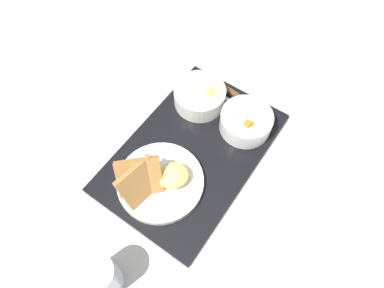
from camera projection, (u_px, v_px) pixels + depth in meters
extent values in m
plane|color=#ADA89E|center=(192.00, 153.00, 0.83)|extent=(4.00, 4.00, 0.00)
cube|color=black|center=(192.00, 152.00, 0.82)|extent=(0.48, 0.35, 0.01)
cylinder|color=silver|center=(246.00, 122.00, 0.83)|extent=(0.13, 0.13, 0.05)
torus|color=silver|center=(247.00, 117.00, 0.81)|extent=(0.13, 0.13, 0.01)
cylinder|color=#9EC67A|center=(248.00, 127.00, 0.80)|extent=(0.05, 0.05, 0.01)
cylinder|color=#9EC67A|center=(237.00, 120.00, 0.80)|extent=(0.05, 0.05, 0.02)
cylinder|color=#9EC67A|center=(247.00, 119.00, 0.81)|extent=(0.05, 0.05, 0.02)
cylinder|color=#9EC67A|center=(248.00, 115.00, 0.81)|extent=(0.04, 0.04, 0.02)
cylinder|color=#9EC67A|center=(259.00, 121.00, 0.81)|extent=(0.04, 0.04, 0.02)
cylinder|color=#9EC67A|center=(247.00, 117.00, 0.81)|extent=(0.06, 0.06, 0.02)
cube|color=orange|center=(251.00, 125.00, 0.79)|extent=(0.02, 0.02, 0.01)
cube|color=orange|center=(248.00, 124.00, 0.79)|extent=(0.02, 0.02, 0.02)
cylinder|color=silver|center=(200.00, 96.00, 0.86)|extent=(0.13, 0.13, 0.05)
torus|color=silver|center=(200.00, 91.00, 0.84)|extent=(0.13, 0.13, 0.01)
cylinder|color=#C67F3D|center=(200.00, 95.00, 0.86)|extent=(0.11, 0.11, 0.04)
cube|color=#E5A356|center=(211.00, 93.00, 0.84)|extent=(0.04, 0.04, 0.02)
cube|color=#E5A356|center=(191.00, 95.00, 0.84)|extent=(0.02, 0.02, 0.01)
cylinder|color=silver|center=(160.00, 182.00, 0.77)|extent=(0.19, 0.19, 0.02)
ellipsoid|color=#EFC666|center=(172.00, 175.00, 0.75)|extent=(0.09, 0.10, 0.03)
cube|color=#A37038|center=(140.00, 179.00, 0.73)|extent=(0.11, 0.12, 0.09)
cube|color=#A37038|center=(142.00, 184.00, 0.73)|extent=(0.11, 0.08, 0.09)
cube|color=silver|center=(255.00, 111.00, 0.87)|extent=(0.04, 0.11, 0.00)
cube|color=#51381E|center=(227.00, 90.00, 0.90)|extent=(0.03, 0.08, 0.01)
ellipsoid|color=silver|center=(241.00, 107.00, 0.87)|extent=(0.04, 0.05, 0.01)
cube|color=silver|center=(216.00, 94.00, 0.89)|extent=(0.02, 0.10, 0.01)
cylinder|color=silver|center=(100.00, 277.00, 0.64)|extent=(0.07, 0.07, 0.11)
cylinder|color=silver|center=(103.00, 279.00, 0.65)|extent=(0.06, 0.06, 0.06)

